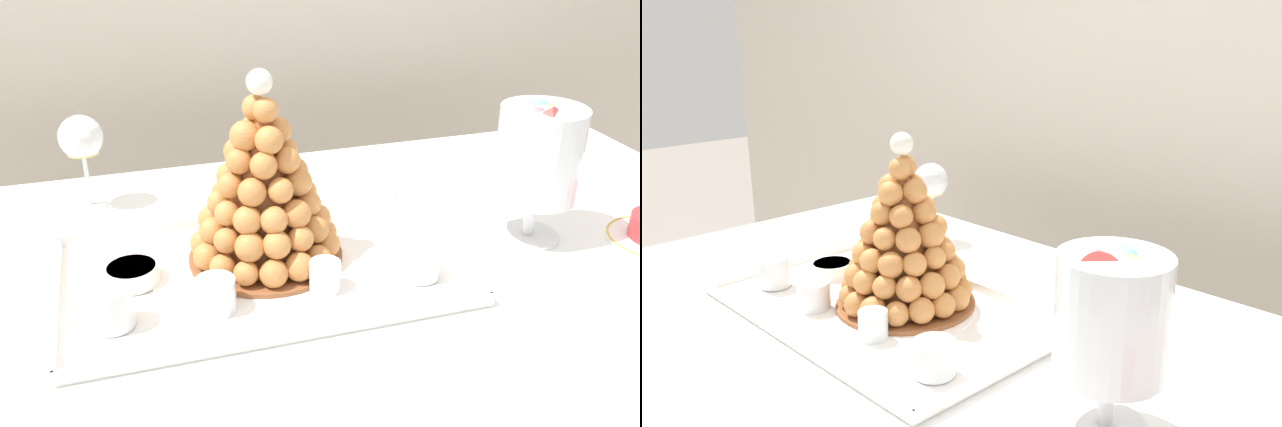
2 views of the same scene
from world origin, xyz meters
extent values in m
cube|color=silver|center=(0.00, 0.93, 1.25)|extent=(4.80, 0.10, 2.50)
cylinder|color=brown|center=(-0.71, 0.40, 0.36)|extent=(0.04, 0.04, 0.72)
cube|color=brown|center=(0.00, 0.00, 0.73)|extent=(1.55, 0.91, 0.02)
cube|color=white|center=(0.00, 0.00, 0.74)|extent=(1.61, 0.97, 0.00)
cube|color=white|center=(0.00, 0.49, 0.61)|extent=(1.61, 0.01, 0.26)
cube|color=white|center=(-0.80, 0.00, 0.61)|extent=(0.01, 0.97, 0.26)
cube|color=white|center=(-0.14, -0.01, 0.74)|extent=(0.62, 0.37, 0.01)
cube|color=white|center=(-0.14, -0.20, 0.76)|extent=(0.62, 0.01, 0.02)
cube|color=white|center=(-0.14, 0.17, 0.76)|extent=(0.62, 0.01, 0.02)
cube|color=white|center=(-0.45, -0.01, 0.76)|extent=(0.01, 0.37, 0.02)
cube|color=white|center=(0.16, -0.01, 0.76)|extent=(0.01, 0.37, 0.02)
cylinder|color=white|center=(-0.14, -0.01, 0.75)|extent=(0.34, 0.34, 0.00)
cylinder|color=brown|center=(-0.13, 0.03, 0.75)|extent=(0.25, 0.25, 0.01)
cone|color=#AF6B38|center=(-0.13, 0.03, 0.89)|extent=(0.17, 0.17, 0.26)
sphere|color=#CE8545|center=(-0.03, 0.03, 0.78)|extent=(0.04, 0.04, 0.04)
sphere|color=#D18948|center=(-0.04, 0.07, 0.78)|extent=(0.05, 0.05, 0.05)
sphere|color=#CF8646|center=(-0.06, 0.10, 0.78)|extent=(0.04, 0.04, 0.04)
sphere|color=#D08747|center=(-0.10, 0.13, 0.78)|extent=(0.04, 0.04, 0.04)
sphere|color=#CD8445|center=(-0.14, 0.13, 0.78)|extent=(0.05, 0.05, 0.05)
sphere|color=#CC8243|center=(-0.18, 0.12, 0.78)|extent=(0.04, 0.04, 0.04)
sphere|color=#CE8545|center=(-0.21, 0.09, 0.78)|extent=(0.04, 0.04, 0.04)
sphere|color=#CD8445|center=(-0.22, 0.05, 0.78)|extent=(0.04, 0.04, 0.04)
sphere|color=#CE8545|center=(-0.22, 0.01, 0.78)|extent=(0.05, 0.05, 0.05)
sphere|color=#CC8243|center=(-0.21, -0.03, 0.78)|extent=(0.04, 0.04, 0.04)
sphere|color=#D08747|center=(-0.18, -0.06, 0.78)|extent=(0.04, 0.04, 0.04)
sphere|color=#CB8143|center=(-0.14, -0.07, 0.78)|extent=(0.04, 0.04, 0.04)
sphere|color=#CC8243|center=(-0.10, -0.06, 0.78)|extent=(0.05, 0.05, 0.05)
sphere|color=#D18847|center=(-0.06, -0.04, 0.78)|extent=(0.04, 0.04, 0.04)
sphere|color=#CC8243|center=(-0.04, -0.01, 0.78)|extent=(0.04, 0.04, 0.04)
sphere|color=#CC8344|center=(-0.05, 0.06, 0.82)|extent=(0.05, 0.05, 0.05)
sphere|color=#CE8545|center=(-0.07, 0.09, 0.82)|extent=(0.05, 0.05, 0.05)
sphere|color=#CF8746|center=(-0.11, 0.11, 0.82)|extent=(0.05, 0.05, 0.05)
sphere|color=#CC8344|center=(-0.15, 0.11, 0.82)|extent=(0.04, 0.04, 0.04)
sphere|color=#D28948|center=(-0.18, 0.09, 0.82)|extent=(0.04, 0.04, 0.04)
sphere|color=#CE8545|center=(-0.21, 0.06, 0.82)|extent=(0.05, 0.05, 0.05)
sphere|color=#CF8646|center=(-0.21, 0.02, 0.82)|extent=(0.04, 0.04, 0.04)
sphere|color=#CC8344|center=(-0.20, -0.02, 0.82)|extent=(0.04, 0.04, 0.04)
sphere|color=#CE8545|center=(-0.17, -0.04, 0.81)|extent=(0.05, 0.05, 0.05)
sphere|color=#D28948|center=(-0.13, -0.05, 0.82)|extent=(0.04, 0.04, 0.04)
sphere|color=#CE8545|center=(-0.09, -0.05, 0.82)|extent=(0.04, 0.04, 0.04)
sphere|color=#CB8143|center=(-0.06, -0.02, 0.82)|extent=(0.04, 0.04, 0.04)
sphere|color=#CF8746|center=(-0.04, 0.02, 0.81)|extent=(0.05, 0.05, 0.05)
sphere|color=#CF8646|center=(-0.07, 0.08, 0.86)|extent=(0.04, 0.04, 0.04)
sphere|color=#CF8646|center=(-0.11, 0.10, 0.85)|extent=(0.04, 0.04, 0.04)
sphere|color=#D28948|center=(-0.15, 0.10, 0.85)|extent=(0.04, 0.04, 0.04)
sphere|color=#CB8143|center=(-0.18, 0.08, 0.85)|extent=(0.05, 0.05, 0.05)
sphere|color=#D08747|center=(-0.20, 0.04, 0.85)|extent=(0.04, 0.04, 0.04)
sphere|color=#D28A48|center=(-0.19, 0.00, 0.85)|extent=(0.04, 0.04, 0.04)
sphere|color=#D08847|center=(-0.17, -0.03, 0.85)|extent=(0.04, 0.04, 0.04)
sphere|color=#D28A48|center=(-0.13, -0.04, 0.85)|extent=(0.04, 0.04, 0.04)
sphere|color=#CB8143|center=(-0.09, -0.03, 0.85)|extent=(0.05, 0.05, 0.05)
sphere|color=#D08847|center=(-0.06, 0.00, 0.85)|extent=(0.04, 0.04, 0.04)
sphere|color=#D08847|center=(-0.06, 0.04, 0.86)|extent=(0.04, 0.04, 0.04)
sphere|color=#D18948|center=(-0.10, 0.08, 0.89)|extent=(0.04, 0.04, 0.04)
sphere|color=#CD8445|center=(-0.14, 0.08, 0.89)|extent=(0.04, 0.04, 0.04)
sphere|color=#CE8545|center=(-0.18, 0.06, 0.89)|extent=(0.04, 0.04, 0.04)
sphere|color=#CE8545|center=(-0.18, 0.02, 0.89)|extent=(0.04, 0.04, 0.04)
sphere|color=#CB8143|center=(-0.15, -0.02, 0.89)|extent=(0.04, 0.04, 0.04)
sphere|color=#D18948|center=(-0.11, -0.02, 0.89)|extent=(0.04, 0.04, 0.04)
sphere|color=#CC8344|center=(-0.08, 0.00, 0.89)|extent=(0.04, 0.04, 0.04)
sphere|color=#CD8344|center=(-0.07, 0.05, 0.89)|extent=(0.05, 0.05, 0.05)
sphere|color=#CF8646|center=(-0.12, 0.07, 0.93)|extent=(0.04, 0.04, 0.04)
sphere|color=#CD8445|center=(-0.16, 0.06, 0.93)|extent=(0.05, 0.05, 0.05)
sphere|color=#CC8244|center=(-0.17, 0.02, 0.93)|extent=(0.04, 0.04, 0.04)
sphere|color=#CD8344|center=(-0.13, -0.01, 0.93)|extent=(0.04, 0.04, 0.04)
sphere|color=#CB8243|center=(-0.10, 0.00, 0.93)|extent=(0.04, 0.04, 0.04)
sphere|color=#CD8344|center=(-0.09, 0.04, 0.93)|extent=(0.04, 0.04, 0.04)
sphere|color=#CF8646|center=(-0.13, 0.06, 0.97)|extent=(0.04, 0.04, 0.04)
sphere|color=#CF8646|center=(-0.15, 0.03, 0.97)|extent=(0.05, 0.05, 0.05)
sphere|color=#D08747|center=(-0.12, 0.00, 0.96)|extent=(0.04, 0.04, 0.04)
sphere|color=#CD8444|center=(-0.10, 0.04, 0.97)|extent=(0.04, 0.04, 0.04)
sphere|color=#D08847|center=(-0.13, 0.04, 1.00)|extent=(0.04, 0.04, 0.04)
sphere|color=#D08747|center=(-0.12, 0.02, 1.00)|extent=(0.04, 0.04, 0.04)
sphere|color=white|center=(-0.13, 0.03, 1.04)|extent=(0.04, 0.04, 0.04)
cylinder|color=silver|center=(-0.37, -0.09, 0.78)|extent=(0.06, 0.06, 0.06)
cylinder|color=gold|center=(-0.37, -0.09, 0.76)|extent=(0.05, 0.05, 0.02)
cylinder|color=#EAC166|center=(-0.37, -0.09, 0.78)|extent=(0.05, 0.05, 0.02)
sphere|color=brown|center=(-0.37, -0.09, 0.79)|extent=(0.02, 0.02, 0.02)
cylinder|color=silver|center=(-0.23, -0.10, 0.77)|extent=(0.06, 0.06, 0.05)
cylinder|color=#F4EAC6|center=(-0.23, -0.10, 0.76)|extent=(0.05, 0.05, 0.02)
cylinder|color=white|center=(-0.23, -0.10, 0.78)|extent=(0.05, 0.05, 0.02)
sphere|color=brown|center=(-0.23, -0.10, 0.79)|extent=(0.02, 0.02, 0.02)
cylinder|color=silver|center=(-0.06, -0.09, 0.77)|extent=(0.05, 0.05, 0.05)
cylinder|color=gold|center=(-0.06, -0.09, 0.76)|extent=(0.04, 0.04, 0.02)
cylinder|color=#EAC166|center=(-0.06, -0.09, 0.78)|extent=(0.04, 0.04, 0.01)
sphere|color=brown|center=(-0.07, -0.09, 0.79)|extent=(0.01, 0.01, 0.01)
cylinder|color=silver|center=(0.09, -0.10, 0.78)|extent=(0.06, 0.06, 0.05)
cylinder|color=#F4EAC6|center=(0.09, -0.10, 0.76)|extent=(0.06, 0.06, 0.02)
cylinder|color=white|center=(0.09, -0.10, 0.78)|extent=(0.06, 0.06, 0.02)
sphere|color=brown|center=(0.10, -0.09, 0.79)|extent=(0.02, 0.02, 0.02)
cylinder|color=white|center=(-0.34, 0.02, 0.76)|extent=(0.08, 0.08, 0.03)
cylinder|color=#F2CC59|center=(-0.34, 0.02, 0.77)|extent=(0.07, 0.07, 0.00)
cylinder|color=white|center=(0.33, -0.02, 0.74)|extent=(0.11, 0.11, 0.01)
cylinder|color=white|center=(0.33, -0.02, 0.78)|extent=(0.02, 0.02, 0.07)
cylinder|color=white|center=(0.33, -0.02, 0.90)|extent=(0.14, 0.14, 0.16)
cylinder|color=#72B2E0|center=(0.36, -0.03, 0.84)|extent=(0.06, 0.05, 0.05)
cylinder|color=#F9A54C|center=(0.33, -0.01, 0.84)|extent=(0.05, 0.05, 0.05)
cylinder|color=#E54C47|center=(0.32, -0.04, 0.84)|extent=(0.07, 0.06, 0.06)
cylinder|color=pink|center=(0.34, -0.01, 0.86)|extent=(0.05, 0.05, 0.03)
cylinder|color=#D199D8|center=(0.32, 0.00, 0.86)|extent=(0.06, 0.06, 0.04)
cylinder|color=pink|center=(0.34, -0.05, 0.86)|extent=(0.05, 0.06, 0.05)
cylinder|color=pink|center=(0.34, 0.01, 0.89)|extent=(0.06, 0.05, 0.06)
cylinder|color=yellow|center=(0.31, -0.02, 0.89)|extent=(0.06, 0.06, 0.06)
cylinder|color=#F9A54C|center=(0.32, -0.04, 0.89)|extent=(0.07, 0.05, 0.07)
cylinder|color=pink|center=(0.35, -0.03, 0.89)|extent=(0.06, 0.06, 0.05)
cylinder|color=#72B2E0|center=(0.32, 0.02, 0.91)|extent=(0.07, 0.05, 0.07)
cylinder|color=#72B2E0|center=(0.32, -0.02, 0.91)|extent=(0.06, 0.06, 0.04)
cylinder|color=yellow|center=(0.33, -0.04, 0.91)|extent=(0.07, 0.05, 0.07)
cylinder|color=#72B2E0|center=(0.35, -0.02, 0.91)|extent=(0.07, 0.05, 0.06)
cylinder|color=yellow|center=(0.32, 0.00, 0.93)|extent=(0.07, 0.06, 0.06)
cylinder|color=brown|center=(0.33, -0.05, 0.93)|extent=(0.06, 0.05, 0.06)
cylinder|color=#E54C47|center=(0.36, 0.00, 0.93)|extent=(0.06, 0.05, 0.06)
cylinder|color=pink|center=(0.31, -0.02, 0.96)|extent=(0.07, 0.05, 0.07)
cylinder|color=#E54C47|center=(0.33, -0.05, 0.96)|extent=(0.07, 0.06, 0.07)
cylinder|color=#9ED860|center=(0.35, -0.02, 0.96)|extent=(0.05, 0.05, 0.05)
cylinder|color=#72B2E0|center=(0.34, 0.01, 0.96)|extent=(0.07, 0.05, 0.07)
cylinder|color=silver|center=(-0.40, 0.34, 0.74)|extent=(0.06, 0.06, 0.00)
cylinder|color=silver|center=(-0.40, 0.34, 0.79)|extent=(0.01, 0.01, 0.10)
sphere|color=silver|center=(-0.40, 0.34, 0.88)|extent=(0.08, 0.08, 0.08)
cylinder|color=#EAE08C|center=(-0.40, 0.34, 0.86)|extent=(0.06, 0.06, 0.03)
camera|label=1|loc=(-0.34, -0.95, 1.32)|focal=39.15mm
camera|label=2|loc=(0.75, -0.68, 1.25)|focal=37.75mm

